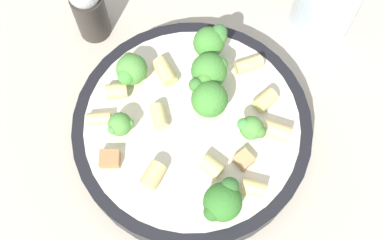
{
  "coord_description": "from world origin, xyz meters",
  "views": [
    {
      "loc": [
        0.14,
        -0.12,
        0.49
      ],
      "look_at": [
        0.0,
        0.0,
        0.05
      ],
      "focal_mm": 45.0,
      "sensor_mm": 36.0,
      "label": 1
    }
  ],
  "objects": [
    {
      "name": "broccoli_floret_2",
      "position": [
        -0.05,
        0.07,
        0.06
      ],
      "size": [
        0.03,
        0.04,
        0.04
      ],
      "color": "#9EC175",
      "rests_on": "pasta_bowl"
    },
    {
      "name": "rigatoni_9",
      "position": [
        0.02,
        -0.07,
        0.04
      ],
      "size": [
        0.03,
        0.03,
        0.02
      ],
      "primitive_type": "cylinder",
      "rotation": [
        1.57,
        0.0,
        0.39
      ],
      "color": "#E0C67F",
      "rests_on": "pasta_bowl"
    },
    {
      "name": "broccoli_floret_6",
      "position": [
        -0.02,
        0.04,
        0.06
      ],
      "size": [
        0.04,
        0.04,
        0.05
      ],
      "color": "#84AD60",
      "rests_on": "pasta_bowl"
    },
    {
      "name": "rigatoni_3",
      "position": [
        -0.06,
        0.01,
        0.04
      ],
      "size": [
        0.03,
        0.02,
        0.02
      ],
      "primitive_type": "cylinder",
      "rotation": [
        1.57,
        0.0,
        1.34
      ],
      "color": "#E0C67F",
      "rests_on": "pasta_bowl"
    },
    {
      "name": "broccoli_floret_3",
      "position": [
        0.08,
        -0.03,
        0.06
      ],
      "size": [
        0.04,
        0.04,
        0.04
      ],
      "color": "#84AD60",
      "rests_on": "pasta_bowl"
    },
    {
      "name": "rigatoni_7",
      "position": [
        -0.01,
        0.09,
        0.04
      ],
      "size": [
        0.02,
        0.03,
        0.01
      ],
      "primitive_type": "cylinder",
      "rotation": [
        1.57,
        0.0,
        2.8
      ],
      "color": "#E0C67F",
      "rests_on": "pasta_bowl"
    },
    {
      "name": "rigatoni_1",
      "position": [
        -0.03,
        -0.02,
        0.04
      ],
      "size": [
        0.03,
        0.02,
        0.01
      ],
      "primitive_type": "cylinder",
      "rotation": [
        1.57,
        0.0,
        1.11
      ],
      "color": "#E0C67F",
      "rests_on": "pasta_bowl"
    },
    {
      "name": "rigatoni_0",
      "position": [
        0.05,
        -0.02,
        0.04
      ],
      "size": [
        0.02,
        0.02,
        0.02
      ],
      "primitive_type": "cylinder",
      "rotation": [
        1.57,
        0.0,
        1.76
      ],
      "color": "#E0C67F",
      "rests_on": "pasta_bowl"
    },
    {
      "name": "ground_plane",
      "position": [
        0.0,
        0.0,
        0.0
      ],
      "size": [
        2.0,
        2.0,
        0.0
      ],
      "primitive_type": "plane",
      "color": "#BCB29E"
    },
    {
      "name": "rigatoni_8",
      "position": [
        0.06,
        0.06,
        0.04
      ],
      "size": [
        0.03,
        0.03,
        0.02
      ],
      "primitive_type": "cylinder",
      "rotation": [
        1.57,
        0.0,
        2.11
      ],
      "color": "#E0C67F",
      "rests_on": "pasta_bowl"
    },
    {
      "name": "chicken_chunk_0",
      "position": [
        -0.02,
        -0.09,
        0.04
      ],
      "size": [
        0.03,
        0.03,
        0.01
      ],
      "primitive_type": "cube",
      "rotation": [
        0.0,
        0.0,
        0.88
      ],
      "color": "#A87A4C",
      "rests_on": "pasta_bowl"
    },
    {
      "name": "pepper_shaker",
      "position": [
        -0.18,
        -0.0,
        0.04
      ],
      "size": [
        0.04,
        0.04,
        0.09
      ],
      "color": "#332D28",
      "rests_on": "ground_plane"
    },
    {
      "name": "chicken_chunk_1",
      "position": [
        0.06,
        0.01,
        0.04
      ],
      "size": [
        0.02,
        0.02,
        0.01
      ],
      "primitive_type": "cube",
      "rotation": [
        0.0,
        0.0,
        1.56
      ],
      "color": "tan",
      "rests_on": "pasta_bowl"
    },
    {
      "name": "broccoli_floret_5",
      "position": [
        -0.08,
        -0.01,
        0.06
      ],
      "size": [
        0.03,
        0.04,
        0.04
      ],
      "color": "#9EC175",
      "rests_on": "pasta_bowl"
    },
    {
      "name": "rigatoni_2",
      "position": [
        -0.08,
        -0.04,
        0.04
      ],
      "size": [
        0.03,
        0.03,
        0.02
      ],
      "primitive_type": "cylinder",
      "rotation": [
        1.57,
        0.0,
        2.57
      ],
      "color": "#E0C67F",
      "rests_on": "pasta_bowl"
    },
    {
      "name": "rigatoni_5",
      "position": [
        0.09,
        0.0,
        0.04
      ],
      "size": [
        0.03,
        0.03,
        0.02
      ],
      "primitive_type": "cylinder",
      "rotation": [
        1.57,
        0.0,
        2.18
      ],
      "color": "#E0C67F",
      "rests_on": "pasta_bowl"
    },
    {
      "name": "broccoli_floret_4",
      "position": [
        -0.0,
        0.02,
        0.06
      ],
      "size": [
        0.04,
        0.04,
        0.05
      ],
      "color": "#93B766",
      "rests_on": "pasta_bowl"
    },
    {
      "name": "pasta_bowl",
      "position": [
        0.0,
        0.0,
        0.02
      ],
      "size": [
        0.25,
        0.25,
        0.04
      ],
      "color": "black",
      "rests_on": "ground_plane"
    },
    {
      "name": "broccoli_floret_0",
      "position": [
        -0.04,
        -0.06,
        0.05
      ],
      "size": [
        0.02,
        0.03,
        0.03
      ],
      "color": "#9EC175",
      "rests_on": "pasta_bowl"
    },
    {
      "name": "rigatoni_6",
      "position": [
        0.03,
        0.07,
        0.04
      ],
      "size": [
        0.02,
        0.02,
        0.02
      ],
      "primitive_type": "cylinder",
      "rotation": [
        1.57,
        0.0,
        0.01
      ],
      "color": "#E0C67F",
      "rests_on": "pasta_bowl"
    },
    {
      "name": "rigatoni_4",
      "position": [
        -0.06,
        -0.07,
        0.04
      ],
      "size": [
        0.02,
        0.03,
        0.01
      ],
      "primitive_type": "cylinder",
      "rotation": [
        1.57,
        0.0,
        2.54
      ],
      "color": "#E0C67F",
      "rests_on": "pasta_bowl"
    },
    {
      "name": "broccoli_floret_1",
      "position": [
        0.05,
        0.04,
        0.06
      ],
      "size": [
        0.03,
        0.02,
        0.03
      ],
      "color": "#93B766",
      "rests_on": "pasta_bowl"
    }
  ]
}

